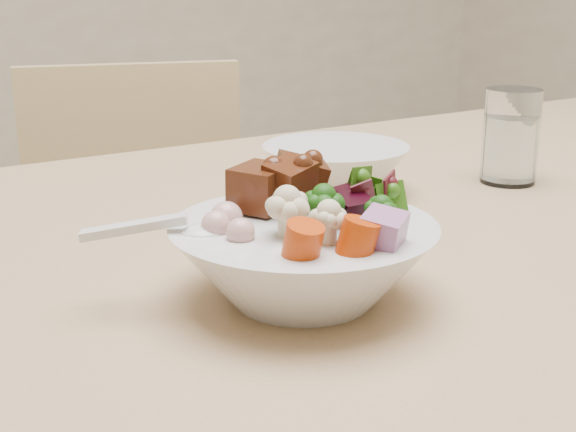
{
  "coord_description": "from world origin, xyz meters",
  "views": [
    {
      "loc": [
        -0.53,
        -0.8,
        0.99
      ],
      "look_at": [
        -0.27,
        -0.28,
        0.81
      ],
      "focal_mm": 50.0,
      "sensor_mm": 36.0,
      "label": 1
    }
  ],
  "objects_px": {
    "dining_table": "(529,254)",
    "side_bowl": "(335,169)",
    "water_glass": "(510,140)",
    "chair_far": "(145,284)",
    "food_bowl": "(304,255)"
  },
  "relations": [
    {
      "from": "dining_table",
      "to": "side_bowl",
      "type": "bearing_deg",
      "value": 149.23
    },
    {
      "from": "water_glass",
      "to": "side_bowl",
      "type": "distance_m",
      "value": 0.22
    },
    {
      "from": "dining_table",
      "to": "water_glass",
      "type": "relative_size",
      "value": 14.77
    },
    {
      "from": "chair_far",
      "to": "side_bowl",
      "type": "xyz_separation_m",
      "value": [
        0.09,
        -0.49,
        0.3
      ]
    },
    {
      "from": "dining_table",
      "to": "side_bowl",
      "type": "distance_m",
      "value": 0.25
    },
    {
      "from": "dining_table",
      "to": "side_bowl",
      "type": "xyz_separation_m",
      "value": [
        -0.21,
        0.1,
        0.1
      ]
    },
    {
      "from": "food_bowl",
      "to": "water_glass",
      "type": "bearing_deg",
      "value": 27.99
    },
    {
      "from": "side_bowl",
      "to": "water_glass",
      "type": "bearing_deg",
      "value": -13.74
    },
    {
      "from": "dining_table",
      "to": "side_bowl",
      "type": "height_order",
      "value": "side_bowl"
    },
    {
      "from": "chair_far",
      "to": "side_bowl",
      "type": "relative_size",
      "value": 5.01
    },
    {
      "from": "dining_table",
      "to": "food_bowl",
      "type": "relative_size",
      "value": 8.05
    },
    {
      "from": "dining_table",
      "to": "food_bowl",
      "type": "bearing_deg",
      "value": -162.94
    },
    {
      "from": "food_bowl",
      "to": "water_glass",
      "type": "distance_m",
      "value": 0.43
    },
    {
      "from": "dining_table",
      "to": "chair_far",
      "type": "height_order",
      "value": "chair_far"
    },
    {
      "from": "food_bowl",
      "to": "water_glass",
      "type": "relative_size",
      "value": 1.83
    }
  ]
}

